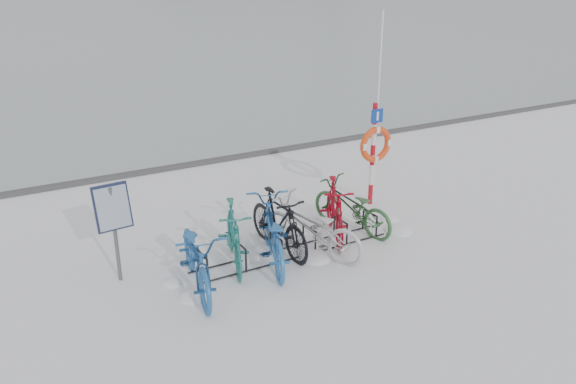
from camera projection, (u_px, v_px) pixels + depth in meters
ground at (293, 253)px, 10.56m from camera, size 900.00×900.00×0.00m
quay_edge at (184, 166)px, 15.32m from camera, size 400.00×0.25×0.10m
bike_rack at (293, 244)px, 10.50m from camera, size 4.00×0.48×0.46m
info_board at (113, 213)px, 9.16m from camera, size 0.60×0.27×1.74m
lifebuoy_station at (375, 144)px, 12.34m from camera, size 0.82×0.23×4.24m
bike_0 at (197, 255)px, 9.20m from camera, size 1.21×2.37×1.19m
bike_1 at (234, 234)px, 10.00m from camera, size 1.12×2.02×1.17m
bike_2 at (272, 231)px, 10.07m from camera, size 1.51×2.38×1.18m
bike_3 at (279, 221)px, 10.49m from camera, size 0.64×2.01×1.20m
bike_4 at (311, 226)px, 10.32m from camera, size 1.63×2.29×1.14m
bike_5 at (335, 209)px, 11.06m from camera, size 1.35×2.02×1.18m
bike_6 at (351, 205)px, 11.39m from camera, size 1.17×2.13×1.06m
snow_drifts at (318, 250)px, 10.69m from camera, size 5.34×1.68×0.21m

